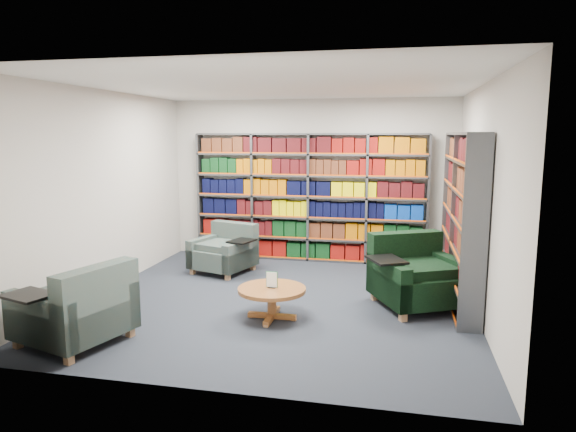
% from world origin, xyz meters
% --- Properties ---
extents(room_shell, '(5.02, 5.02, 2.82)m').
position_xyz_m(room_shell, '(0.00, 0.00, 1.40)').
color(room_shell, black).
rests_on(room_shell, ground).
extents(bookshelf_back, '(4.00, 0.28, 2.20)m').
position_xyz_m(bookshelf_back, '(0.00, 2.34, 1.10)').
color(bookshelf_back, '#47494F').
rests_on(bookshelf_back, ground).
extents(bookshelf_right, '(0.28, 2.50, 2.20)m').
position_xyz_m(bookshelf_right, '(2.34, 0.60, 1.10)').
color(bookshelf_right, '#47494F').
rests_on(bookshelf_right, ground).
extents(chair_teal_left, '(1.11, 1.05, 0.76)m').
position_xyz_m(chair_teal_left, '(-1.18, 1.31, 0.31)').
color(chair_teal_left, '#042B3A').
rests_on(chair_teal_left, ground).
extents(chair_green_right, '(1.35, 1.34, 0.91)m').
position_xyz_m(chair_green_right, '(1.75, 0.21, 0.37)').
color(chair_green_right, black).
rests_on(chair_green_right, ground).
extents(chair_teal_front, '(1.19, 1.26, 0.87)m').
position_xyz_m(chair_teal_front, '(-1.71, -1.83, 0.35)').
color(chair_teal_front, '#042B3A').
rests_on(chair_teal_front, ground).
extents(coffee_table, '(0.81, 0.81, 0.57)m').
position_xyz_m(coffee_table, '(0.08, -0.68, 0.31)').
color(coffee_table, brown).
rests_on(coffee_table, ground).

